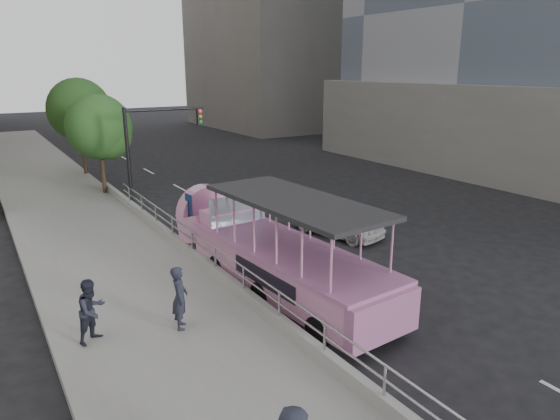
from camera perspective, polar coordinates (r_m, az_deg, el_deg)
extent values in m
plane|color=black|center=(16.99, 5.33, -8.56)|extent=(160.00, 160.00, 0.00)
cube|color=gray|center=(23.55, -21.49, -2.18)|extent=(5.50, 80.00, 0.30)
cube|color=gray|center=(16.90, -7.34, -6.99)|extent=(0.24, 30.00, 0.36)
cylinder|color=#B1B2B6|center=(10.75, 11.92, -18.50)|extent=(0.07, 0.07, 0.70)
cylinder|color=#B1B2B6|center=(12.01, 5.14, -14.18)|extent=(0.07, 0.07, 0.70)
cylinder|color=#B1B2B6|center=(13.46, -0.08, -10.61)|extent=(0.07, 0.07, 0.70)
cylinder|color=#B1B2B6|center=(15.03, -4.16, -7.69)|extent=(0.07, 0.07, 0.70)
cylinder|color=#B1B2B6|center=(16.70, -7.41, -5.31)|extent=(0.07, 0.07, 0.70)
cylinder|color=#B1B2B6|center=(18.43, -10.03, -3.36)|extent=(0.07, 0.07, 0.70)
cylinder|color=#B1B2B6|center=(20.21, -12.19, -1.74)|extent=(0.07, 0.07, 0.70)
cylinder|color=#B1B2B6|center=(22.03, -14.00, -0.39)|extent=(0.07, 0.07, 0.70)
cylinder|color=#B1B2B6|center=(23.88, -15.53, 0.76)|extent=(0.07, 0.07, 0.70)
cylinder|color=#B1B2B6|center=(25.75, -16.83, 1.74)|extent=(0.07, 0.07, 0.70)
cylinder|color=#B1B2B6|center=(16.70, -7.41, -5.31)|extent=(0.06, 22.00, 0.06)
cylinder|color=#B1B2B6|center=(16.58, -7.45, -4.25)|extent=(0.06, 22.00, 0.06)
cylinder|color=black|center=(13.38, 4.59, -13.65)|extent=(0.39, 0.88, 0.86)
cylinder|color=black|center=(14.68, 10.97, -11.07)|extent=(0.39, 0.88, 0.86)
cylinder|color=black|center=(15.27, -2.01, -9.66)|extent=(0.39, 0.88, 0.86)
cylinder|color=black|center=(16.42, 4.14, -7.78)|extent=(0.39, 0.88, 0.86)
cylinder|color=black|center=(17.37, -6.97, -6.50)|extent=(0.39, 0.88, 0.86)
cylinder|color=black|center=(18.39, -1.22, -5.08)|extent=(0.39, 0.88, 0.86)
cube|color=#C77EA6|center=(15.74, 0.78, -6.65)|extent=(2.90, 7.97, 1.19)
cube|color=#C77EA6|center=(19.31, -7.36, -1.70)|extent=(2.47, 2.18, 1.49)
cylinder|color=#C77EA6|center=(19.92, -8.52, -0.33)|extent=(2.28, 0.82, 2.24)
cube|color=#9E5C8C|center=(13.03, 11.73, -12.08)|extent=(2.40, 0.49, 1.19)
cube|color=#9E5C8C|center=(15.50, 0.79, -4.42)|extent=(3.03, 8.27, 0.11)
cube|color=black|center=(14.73, 1.70, 1.03)|extent=(2.94, 6.46, 0.13)
cube|color=#98A5B4|center=(17.63, -4.86, 0.05)|extent=(2.21, 0.34, 1.00)
cube|color=#C77EA6|center=(18.06, -5.55, -0.52)|extent=(2.16, 1.09, 0.48)
imported|color=silver|center=(21.79, 6.48, -0.92)|extent=(2.79, 4.66, 1.49)
imported|color=#212431|center=(13.65, -11.40, -9.78)|extent=(0.64, 0.75, 1.75)
imported|color=#212431|center=(13.67, -20.72, -10.69)|extent=(1.03, 0.97, 1.67)
cylinder|color=black|center=(19.35, -10.26, -2.07)|extent=(0.07, 0.07, 2.25)
cube|color=navy|center=(19.08, -10.40, 0.63)|extent=(0.06, 0.56, 0.81)
cube|color=silver|center=(19.09, -10.32, 0.64)|extent=(0.04, 0.36, 0.50)
cylinder|color=black|center=(25.96, -16.95, 5.44)|extent=(0.18, 0.18, 5.20)
cylinder|color=black|center=(26.24, -13.10, 11.11)|extent=(4.20, 0.12, 0.12)
cube|color=black|center=(26.96, -9.18, 10.48)|extent=(0.28, 0.22, 0.85)
sphere|color=red|center=(26.82, -9.09, 11.10)|extent=(0.16, 0.16, 0.16)
cylinder|color=#362118|center=(29.38, -19.57, 4.26)|extent=(0.22, 0.22, 3.08)
sphere|color=#2F5F26|center=(29.03, -20.02, 8.94)|extent=(3.52, 3.52, 3.52)
sphere|color=#2F5F26|center=(28.89, -19.00, 7.90)|extent=(2.42, 2.42, 2.42)
cylinder|color=#362118|center=(35.19, -21.52, 6.19)|extent=(0.22, 0.22, 3.47)
sphere|color=#2F5F26|center=(34.88, -21.98, 10.61)|extent=(3.97, 3.97, 3.97)
sphere|color=#2F5F26|center=(34.71, -21.12, 9.64)|extent=(2.73, 2.73, 2.73)
cube|color=gray|center=(45.49, 28.83, 8.93)|extent=(26.00, 26.00, 6.00)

